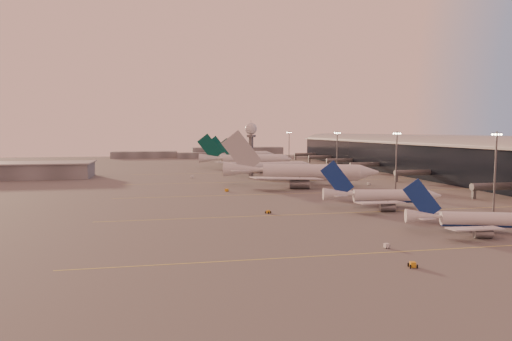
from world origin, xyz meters
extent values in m
plane|color=#4F4C4C|center=(0.00, 0.00, 0.00)|extent=(700.00, 700.00, 0.00)
cube|color=#EFE754|center=(30.00, -35.00, 0.01)|extent=(180.00, 0.25, 0.02)
cube|color=#EFE754|center=(30.00, 10.00, 0.01)|extent=(180.00, 0.25, 0.02)
cube|color=#EFE754|center=(30.00, 55.00, 0.01)|extent=(180.00, 0.25, 0.02)
cube|color=#EFE754|center=(30.00, 100.00, 0.01)|extent=(180.00, 0.25, 0.02)
cube|color=#EFE754|center=(30.00, 150.00, 0.01)|extent=(180.00, 0.25, 0.02)
cube|color=black|center=(108.00, 110.00, 9.00)|extent=(36.00, 360.00, 18.00)
cylinder|color=gray|center=(108.00, 110.00, 18.00)|extent=(10.08, 360.00, 10.08)
cube|color=gray|center=(108.00, 110.00, 18.20)|extent=(40.00, 362.00, 0.80)
cylinder|color=#56595E|center=(82.00, 28.00, 4.50)|extent=(22.00, 2.80, 2.80)
cube|color=#56595E|center=(72.00, 28.00, 2.20)|extent=(1.20, 1.20, 4.40)
cylinder|color=#56595E|center=(82.00, 86.00, 4.50)|extent=(22.00, 2.80, 2.80)
cube|color=#56595E|center=(72.00, 86.00, 2.20)|extent=(1.20, 1.20, 4.40)
cylinder|color=#56595E|center=(82.00, 142.00, 4.50)|extent=(22.00, 2.80, 2.80)
cube|color=#56595E|center=(72.00, 142.00, 2.20)|extent=(1.20, 1.20, 4.40)
cylinder|color=#56595E|center=(82.00, 184.00, 4.50)|extent=(22.00, 2.80, 2.80)
cube|color=#56595E|center=(72.00, 184.00, 2.20)|extent=(1.20, 1.20, 4.40)
cylinder|color=#56595E|center=(82.00, 226.00, 4.50)|extent=(22.00, 2.80, 2.80)
cube|color=#56595E|center=(72.00, 226.00, 2.20)|extent=(1.20, 1.20, 4.40)
cylinder|color=#56595E|center=(82.00, 266.00, 4.50)|extent=(22.00, 2.80, 2.80)
cube|color=#56595E|center=(72.00, 266.00, 2.20)|extent=(1.20, 1.20, 4.40)
cube|color=slate|center=(-120.00, 140.00, 4.00)|extent=(80.00, 25.00, 8.00)
cube|color=gray|center=(-120.00, 140.00, 8.20)|extent=(82.00, 27.00, 0.60)
cylinder|color=#56595E|center=(5.00, 120.00, 11.00)|extent=(2.60, 2.60, 22.00)
cylinder|color=#56595E|center=(5.00, 120.00, 22.50)|extent=(5.20, 5.20, 1.20)
sphere|color=silver|center=(5.00, 120.00, 26.40)|extent=(6.40, 6.40, 6.40)
cylinder|color=#56595E|center=(5.00, 120.00, 30.10)|extent=(0.16, 0.16, 2.00)
cylinder|color=#56595E|center=(58.00, 0.00, 12.50)|extent=(0.56, 0.56, 25.00)
cube|color=#56595E|center=(58.00, 0.00, 24.50)|extent=(3.60, 0.25, 0.25)
sphere|color=#FFEABF|center=(56.50, 0.00, 24.10)|extent=(0.56, 0.56, 0.56)
sphere|color=#FFEABF|center=(57.50, 0.00, 24.10)|extent=(0.56, 0.56, 0.56)
sphere|color=#FFEABF|center=(58.50, 0.00, 24.10)|extent=(0.56, 0.56, 0.56)
sphere|color=#FFEABF|center=(59.50, 0.00, 24.10)|extent=(0.56, 0.56, 0.56)
cylinder|color=#56595E|center=(55.00, 55.00, 12.50)|extent=(0.56, 0.56, 25.00)
cube|color=#56595E|center=(55.00, 55.00, 24.50)|extent=(3.60, 0.25, 0.25)
sphere|color=#FFEABF|center=(53.50, 55.00, 24.10)|extent=(0.56, 0.56, 0.56)
sphere|color=#FFEABF|center=(54.50, 55.00, 24.10)|extent=(0.56, 0.56, 0.56)
sphere|color=#FFEABF|center=(55.50, 55.00, 24.10)|extent=(0.56, 0.56, 0.56)
sphere|color=#FFEABF|center=(56.50, 55.00, 24.10)|extent=(0.56, 0.56, 0.56)
cylinder|color=#56595E|center=(50.00, 110.00, 12.50)|extent=(0.56, 0.56, 25.00)
cube|color=#56595E|center=(50.00, 110.00, 24.50)|extent=(3.60, 0.25, 0.25)
sphere|color=#FFEABF|center=(48.50, 110.00, 24.10)|extent=(0.56, 0.56, 0.56)
sphere|color=#FFEABF|center=(49.50, 110.00, 24.10)|extent=(0.56, 0.56, 0.56)
sphere|color=#FFEABF|center=(50.50, 110.00, 24.10)|extent=(0.56, 0.56, 0.56)
sphere|color=#FFEABF|center=(51.50, 110.00, 24.10)|extent=(0.56, 0.56, 0.56)
cylinder|color=#56595E|center=(48.00, 200.00, 12.50)|extent=(0.56, 0.56, 25.00)
cube|color=#56595E|center=(48.00, 200.00, 24.50)|extent=(3.60, 0.25, 0.25)
sphere|color=#FFEABF|center=(46.50, 200.00, 24.10)|extent=(0.56, 0.56, 0.56)
sphere|color=#FFEABF|center=(47.50, 200.00, 24.10)|extent=(0.56, 0.56, 0.56)
sphere|color=#FFEABF|center=(48.50, 200.00, 24.10)|extent=(0.56, 0.56, 0.56)
sphere|color=#FFEABF|center=(49.50, 200.00, 24.10)|extent=(0.56, 0.56, 0.56)
cube|color=slate|center=(-60.00, 320.00, 3.00)|extent=(60.00, 18.00, 6.00)
cube|color=slate|center=(30.00, 330.00, 4.50)|extent=(90.00, 20.00, 9.00)
cube|color=slate|center=(-10.00, 310.00, 2.50)|extent=(40.00, 15.00, 5.00)
cylinder|color=silver|center=(37.44, -22.38, 2.86)|extent=(20.69, 9.64, 3.51)
cylinder|color=navy|center=(37.44, -22.38, 2.07)|extent=(19.99, 8.58, 2.53)
cone|color=silver|center=(23.52, -17.91, 3.30)|extent=(9.30, 5.98, 3.51)
cube|color=silver|center=(29.98, -29.05, 2.25)|extent=(15.28, 6.04, 1.10)
cylinder|color=slate|center=(33.00, -27.87, 0.65)|extent=(4.49, 3.39, 2.28)
cube|color=slate|center=(33.00, -27.87, 1.63)|extent=(0.33, 0.30, 1.40)
cube|color=silver|center=(35.26, -12.61, 2.25)|extent=(12.86, 13.09, 1.10)
cylinder|color=slate|center=(37.03, -15.32, 0.65)|extent=(4.49, 3.39, 2.28)
cube|color=slate|center=(37.03, -15.32, 1.63)|extent=(0.33, 0.30, 1.40)
cube|color=navy|center=(23.11, -17.77, 7.64)|extent=(9.26, 3.25, 10.45)
cube|color=silver|center=(22.33, -21.71, 3.39)|extent=(4.16, 2.05, 0.23)
cube|color=silver|center=(24.76, -14.12, 3.39)|extent=(3.91, 3.84, 0.23)
cylinder|color=black|center=(36.48, -19.93, 0.51)|extent=(1.11, 0.75, 1.02)
cylinder|color=black|center=(35.23, -23.80, 0.51)|extent=(1.11, 0.75, 1.02)
cylinder|color=silver|center=(32.55, 16.70, 3.34)|extent=(24.37, 8.82, 4.09)
cylinder|color=navy|center=(32.55, 16.70, 2.42)|extent=(23.67, 7.60, 2.95)
cone|color=silver|center=(46.60, 13.83, 3.34)|extent=(5.38, 4.94, 4.09)
cone|color=silver|center=(15.83, 20.12, 3.85)|extent=(10.70, 6.03, 4.09)
cube|color=silver|center=(24.75, 8.02, 2.62)|extent=(17.82, 8.79, 1.29)
cylinder|color=slate|center=(28.10, 9.76, 0.75)|extent=(5.09, 3.54, 2.66)
cube|color=slate|center=(28.10, 9.76, 1.91)|extent=(0.37, 0.33, 1.64)
cube|color=silver|center=(28.78, 27.75, 2.62)|extent=(15.97, 14.18, 1.29)
cylinder|color=slate|center=(31.18, 24.83, 0.75)|extent=(5.09, 3.54, 2.66)
cube|color=slate|center=(31.18, 24.83, 1.91)|extent=(0.37, 0.33, 1.64)
cube|color=navy|center=(15.34, 20.22, 8.91)|extent=(11.08, 2.62, 12.20)
cube|color=silver|center=(14.94, 15.55, 3.95)|extent=(4.94, 2.85, 0.27)
cube|color=silver|center=(16.80, 24.67, 3.95)|extent=(4.75, 4.22, 0.27)
cylinder|color=black|center=(41.50, 14.87, 0.54)|extent=(0.54, 0.54, 1.08)
cylinder|color=black|center=(31.12, 19.41, 0.59)|extent=(1.27, 0.76, 1.18)
cylinder|color=black|center=(30.18, 14.77, 0.59)|extent=(1.27, 0.76, 1.18)
cylinder|color=silver|center=(26.20, 81.20, 4.81)|extent=(44.65, 18.75, 6.94)
cylinder|color=silver|center=(26.20, 81.20, 3.25)|extent=(43.26, 16.64, 5.00)
cone|color=silver|center=(51.72, 74.00, 4.81)|extent=(10.16, 9.02, 6.94)
cone|color=silver|center=(-4.15, 89.77, 5.68)|extent=(19.82, 11.74, 6.94)
cube|color=silver|center=(10.75, 66.37, 3.60)|extent=(32.73, 13.98, 2.06)
cylinder|color=slate|center=(17.11, 69.11, 0.78)|extent=(9.50, 6.68, 4.51)
cube|color=slate|center=(17.11, 69.11, 2.39)|extent=(0.40, 0.36, 2.78)
cube|color=silver|center=(20.79, 101.93, 3.60)|extent=(28.14, 27.39, 2.06)
cylinder|color=slate|center=(24.77, 96.26, 0.78)|extent=(9.50, 6.68, 4.51)
cube|color=slate|center=(24.77, 96.26, 2.39)|extent=(0.40, 0.36, 2.78)
cube|color=#9D9FA4|center=(-5.04, 90.02, 13.88)|extent=(18.63, 5.60, 20.60)
cube|color=silver|center=(-6.84, 81.59, 5.86)|extent=(9.04, 4.70, 0.28)
cube|color=silver|center=(-2.17, 98.14, 5.86)|extent=(8.56, 8.13, 0.28)
cylinder|color=black|center=(42.45, 76.62, 0.56)|extent=(0.56, 0.56, 1.12)
cylinder|color=black|center=(23.42, 84.55, 0.62)|extent=(1.34, 0.87, 1.23)
cylinder|color=black|center=(22.08, 79.80, 0.62)|extent=(1.34, 0.87, 1.23)
cylinder|color=silver|center=(24.09, 136.94, 3.67)|extent=(32.53, 11.59, 5.19)
cylinder|color=silver|center=(24.09, 136.94, 2.50)|extent=(31.61, 10.04, 3.73)
cone|color=silver|center=(42.87, 140.83, 3.67)|extent=(7.14, 6.34, 5.19)
cone|color=silver|center=(1.75, 132.32, 4.31)|extent=(14.25, 7.81, 5.19)
cube|color=silver|center=(19.07, 122.09, 2.76)|extent=(21.41, 19.07, 1.53)
cylinder|color=slate|center=(22.27, 126.02, 0.63)|extent=(6.78, 4.56, 3.37)
cube|color=slate|center=(22.27, 126.02, 1.85)|extent=(0.31, 0.27, 2.07)
cube|color=silver|center=(13.59, 148.58, 2.76)|extent=(23.92, 11.75, 1.53)
cylinder|color=slate|center=(18.09, 146.24, 0.63)|extent=(6.78, 4.56, 3.37)
cube|color=slate|center=(18.09, 146.24, 1.85)|extent=(0.31, 0.27, 2.07)
cube|color=#043F38|center=(1.09, 132.18, 10.50)|extent=(14.03, 3.20, 15.34)
cube|color=silver|center=(2.78, 126.18, 4.44)|extent=(6.35, 5.65, 0.22)
cube|color=silver|center=(0.26, 138.37, 4.44)|extent=(6.61, 3.80, 0.22)
cylinder|color=black|center=(36.05, 139.41, 0.45)|extent=(0.45, 0.45, 0.89)
cylinder|color=black|center=(21.15, 138.34, 0.49)|extent=(1.05, 0.64, 0.98)
cylinder|color=black|center=(21.95, 134.49, 0.49)|extent=(1.05, 0.64, 0.98)
cylinder|color=silver|center=(17.94, 187.02, 4.49)|extent=(39.85, 13.41, 6.35)
cylinder|color=silver|center=(17.94, 187.02, 3.06)|extent=(38.75, 11.52, 4.57)
cone|color=silver|center=(41.03, 182.74, 4.49)|extent=(8.65, 7.63, 6.35)
cone|color=silver|center=(-9.52, 192.11, 5.28)|extent=(17.38, 9.25, 6.35)
cube|color=silver|center=(5.39, 172.51, 3.38)|extent=(29.24, 14.90, 1.88)
cylinder|color=slate|center=(10.84, 175.48, 0.77)|extent=(8.24, 5.44, 4.13)
cube|color=slate|center=(10.84, 175.48, 2.27)|extent=(0.37, 0.33, 2.54)
cube|color=silver|center=(11.43, 205.06, 3.38)|extent=(26.48, 22.97, 1.88)
cylinder|color=slate|center=(15.45, 200.34, 0.77)|extent=(8.24, 5.44, 4.13)
cube|color=slate|center=(15.45, 200.34, 2.27)|extent=(0.37, 0.33, 2.54)
cube|color=#043F38|center=(-10.33, 192.26, 12.86)|extent=(17.24, 3.56, 18.78)
cube|color=silver|center=(-11.18, 184.67, 5.44)|extent=(8.10, 4.79, 0.27)
cube|color=silver|center=(-8.40, 199.65, 5.44)|extent=(7.82, 6.83, 0.27)
cylinder|color=black|center=(32.64, 184.29, 0.55)|extent=(0.55, 0.55, 1.09)
cylinder|color=black|center=(15.26, 189.97, 0.60)|extent=(1.28, 0.76, 1.20)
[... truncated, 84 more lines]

